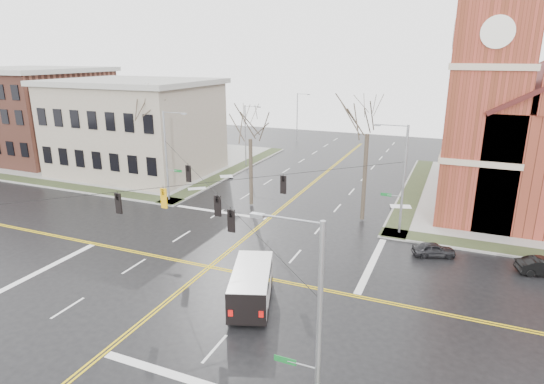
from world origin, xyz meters
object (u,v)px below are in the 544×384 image
at_px(streetlight_north_a, 246,133).
at_px(signal_pole_se, 314,329).
at_px(streetlight_north_b, 298,115).
at_px(cargo_van, 252,282).
at_px(signal_pole_ne, 402,177).
at_px(parked_car_a, 434,250).
at_px(tree_nw_far, 152,112).
at_px(signal_pole_nw, 167,154).
at_px(tree_nw_near, 250,135).
at_px(tree_ne, 368,128).
at_px(parked_car_b, 544,267).

bearing_deg(streetlight_north_a, signal_pole_se, -60.91).
relative_size(streetlight_north_b, cargo_van, 1.31).
bearing_deg(cargo_van, streetlight_north_b, 87.54).
relative_size(signal_pole_ne, parked_car_a, 2.89).
xyz_separation_m(streetlight_north_b, tree_nw_far, (-4.06, -33.96, 4.19)).
bearing_deg(streetlight_north_a, parked_car_a, -38.46).
relative_size(signal_pole_nw, streetlight_north_a, 1.12).
xyz_separation_m(cargo_van, parked_car_a, (9.70, 11.09, -0.76)).
relative_size(signal_pole_ne, signal_pole_nw, 1.00).
relative_size(signal_pole_nw, streetlight_north_b, 1.12).
distance_m(streetlight_north_a, tree_nw_near, 16.57).
distance_m(signal_pole_ne, streetlight_north_b, 42.61).
relative_size(signal_pole_nw, tree_nw_far, 0.75).
relative_size(cargo_van, tree_nw_near, 0.63).
xyz_separation_m(signal_pole_nw, tree_ne, (19.28, 1.99, 3.45)).
xyz_separation_m(streetlight_north_a, cargo_van, (15.42, -31.03, -3.18)).
relative_size(tree_nw_far, tree_ne, 1.03).
distance_m(signal_pole_se, streetlight_north_b, 63.43).
distance_m(tree_nw_far, tree_ne, 22.68).
bearing_deg(signal_pole_se, tree_ne, 97.66).
bearing_deg(tree_nw_near, parked_car_a, -17.16).
relative_size(signal_pole_se, cargo_van, 1.47).
bearing_deg(tree_nw_near, streetlight_north_b, 102.32).
bearing_deg(parked_car_a, signal_pole_nw, 62.54).
bearing_deg(signal_pole_nw, tree_nw_far, 143.20).
bearing_deg(signal_pole_ne, tree_nw_near, 172.19).
bearing_deg(parked_car_b, tree_nw_near, 61.74).
xyz_separation_m(signal_pole_ne, tree_ne, (-3.36, 1.99, 3.45)).
xyz_separation_m(streetlight_north_a, tree_nw_far, (-4.06, -13.96, 4.19)).
relative_size(signal_pole_ne, signal_pole_se, 1.00).
relative_size(signal_pole_se, tree_nw_far, 0.75).
bearing_deg(tree_nw_far, parked_car_a, -11.59).
xyz_separation_m(signal_pole_se, streetlight_north_b, (-21.97, 59.50, -0.48)).
xyz_separation_m(parked_car_b, tree_ne, (-13.67, 5.61, 7.81)).
bearing_deg(streetlight_north_b, tree_ne, -61.66).
bearing_deg(signal_pole_ne, cargo_van, -114.28).
xyz_separation_m(signal_pole_nw, parked_car_b, (32.95, -3.62, -4.37)).
bearing_deg(tree_nw_near, cargo_van, -64.49).
xyz_separation_m(signal_pole_se, tree_nw_near, (-14.44, 24.98, 2.14)).
height_order(streetlight_north_b, parked_car_a, streetlight_north_b).
height_order(parked_car_b, tree_ne, tree_ne).
xyz_separation_m(parked_car_a, parked_car_b, (7.16, -0.17, 0.05)).
distance_m(streetlight_north_b, parked_car_b, 51.64).
bearing_deg(streetlight_north_b, signal_pole_ne, -58.95).
bearing_deg(tree_ne, tree_nw_near, -179.96).
xyz_separation_m(signal_pole_se, streetlight_north_a, (-21.97, 39.50, -0.48)).
bearing_deg(parked_car_b, signal_pole_ne, 55.15).
distance_m(signal_pole_se, parked_car_a, 20.29).
xyz_separation_m(signal_pole_se, parked_car_a, (3.14, 19.55, -4.42)).
bearing_deg(tree_nw_far, tree_ne, -1.39).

